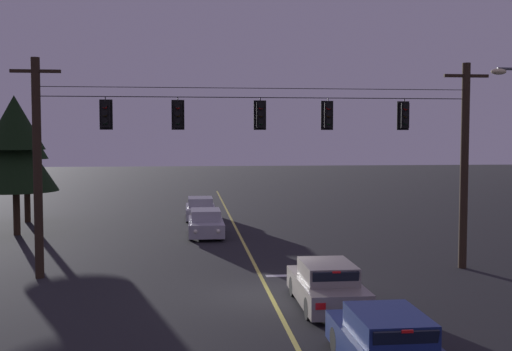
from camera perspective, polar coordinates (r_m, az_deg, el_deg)
ground_plane at (r=20.85m, az=1.34°, el=-10.95°), size 180.00×180.00×0.00m
lane_centre_stripe at (r=30.03m, az=-1.03°, el=-6.44°), size 0.14×60.00×0.01m
stop_bar_paint at (r=23.88m, az=5.01°, el=-9.07°), size 3.40×0.36×0.01m
signal_span_assembly at (r=23.63m, az=0.26°, el=1.10°), size 18.15×0.32×8.11m
traffic_light_leftmost at (r=23.65m, az=-13.65°, el=5.48°), size 0.48×0.41×1.22m
traffic_light_left_inner at (r=23.45m, az=-7.18°, el=5.57°), size 0.48×0.41×1.22m
traffic_light_centre at (r=23.60m, az=0.40°, el=5.58°), size 0.48×0.41×1.22m
traffic_light_right_inner at (r=24.04m, az=6.62°, el=5.52°), size 0.48×0.41×1.22m
traffic_light_rightmost at (r=24.89m, az=13.46°, el=5.38°), size 0.48×0.41×1.22m
car_waiting_near_lane at (r=19.53m, az=6.51°, el=-10.01°), size 1.80×4.33×1.39m
car_oncoming_lead at (r=32.93m, az=-4.64°, el=-4.42°), size 1.80×4.42×1.39m
car_oncoming_trailing at (r=39.43m, az=-5.13°, el=-3.10°), size 1.80×4.42×1.39m
car_waiting_second_near at (r=14.48m, az=11.93°, el=-14.96°), size 1.80×4.33×1.39m
tree_verge_near at (r=35.18m, az=-21.24°, el=2.37°), size 4.41×4.41×7.41m
tree_verge_far at (r=40.28m, az=-20.33°, el=1.53°), size 3.68×3.68×6.27m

